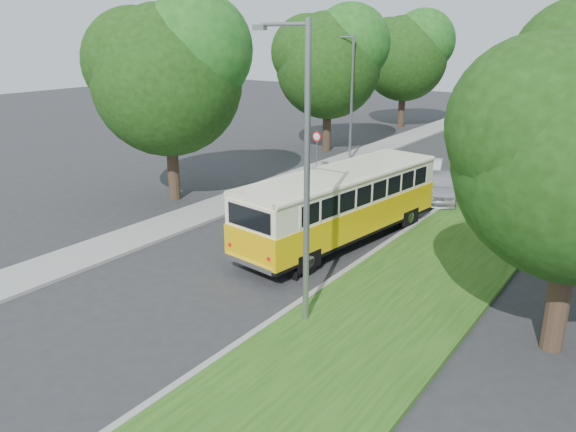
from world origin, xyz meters
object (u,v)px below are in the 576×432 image
Objects in this scene: car_silver at (440,186)px; vintage_bus at (341,207)px; car_white at (426,174)px; lamppost_far at (350,94)px; lamppost_near at (304,169)px; car_blue at (487,140)px; car_grey at (508,145)px.

vintage_bus is at bearing -117.68° from car_silver.
vintage_bus is at bearing -104.93° from car_white.
car_white is (6.28, -3.17, -3.39)m from lamppost_far.
lamppost_near is at bearing -104.87° from car_silver.
lamppost_near reaches higher than car_blue.
vintage_bus reaches higher than car_grey.
car_grey is (0.00, 12.13, 0.05)m from car_silver.
lamppost_near is at bearing -64.29° from lamppost_far.
vintage_bus is 20.90m from car_blue.
car_silver is 0.76× the size of car_grey.
lamppost_far is (-8.91, 18.50, -0.25)m from lamppost_near.
lamppost_far is 7.81m from car_white.
lamppost_far is 1.87× the size of car_silver.
car_blue is at bearing 54.25° from lamppost_far.
lamppost_near is 0.83× the size of vintage_bus.
lamppost_far is 9.75m from car_silver.
car_silver is at bearing 90.17° from vintage_bus.
car_blue is at bearing 96.19° from lamppost_near.
lamppost_far is 1.55× the size of car_blue.
lamppost_near is 7.01m from vintage_bus.
car_silver is at bearing -104.08° from car_blue.
car_silver is (7.70, -4.90, -3.43)m from lamppost_far.
lamppost_near is 15.97m from car_white.
car_blue is at bearing 77.39° from car_silver.
car_grey is at bearing 94.90° from vintage_bus.
car_grey reaches higher than car_blue.
lamppost_far is 14.45m from vintage_bus.
lamppost_near is 27.24m from car_blue.
car_white is at bearing 100.21° from vintage_bus.
vintage_bus is 1.81× the size of car_grey.
car_grey is at bearing -54.32° from car_blue.
lamppost_near is at bearing -61.42° from vintage_bus.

